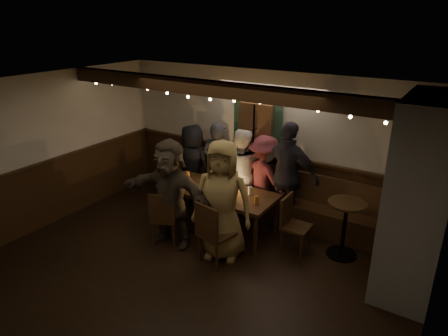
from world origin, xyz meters
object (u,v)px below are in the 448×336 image
Objects in this scene: high_top at (345,222)px; person_a at (193,164)px; chair_end at (292,220)px; person_f at (170,193)px; person_c at (240,172)px; person_g at (222,200)px; person_b at (218,165)px; dining_table at (217,193)px; chair_near_left at (164,215)px; person_d at (264,178)px; person_e at (288,176)px; chair_near_right at (212,230)px.

person_a is (-3.05, 0.29, 0.21)m from high_top.
chair_end is 0.51× the size of person_f.
person_f is at bearing 51.63° from person_c.
person_g is at bearing 4.96° from person_f.
person_b is at bearing 159.25° from chair_end.
high_top is at bearing 9.19° from dining_table.
person_f is at bearing 171.68° from person_g.
chair_near_left is 1.90m from person_d.
person_b is at bearing 123.21° from dining_table.
chair_end is 0.55× the size of person_c.
person_g is at bearing 86.23° from person_c.
person_f is (-1.31, -1.50, -0.06)m from person_e.
chair_end is 0.48× the size of person_e.
person_b is 1.07× the size of person_d.
chair_near_left is at bearing 80.06° from person_b.
person_a is 0.85× the size of person_g.
high_top is 1.24m from person_e.
person_c is at bearing 3.38° from person_e.
chair_end is 0.57× the size of person_a.
person_e is at bearing -173.88° from person_a.
person_c is 0.88× the size of person_g.
person_c is at bearing 71.72° from person_f.
person_b is at bearing -29.31° from person_c.
chair_near_right is at bearing -13.16° from person_f.
person_b is at bearing 17.29° from person_d.
person_b is 0.88× the size of person_e.
person_b is at bearing 91.45° from person_f.
person_b reaches higher than person_a.
person_f reaches higher than chair_end.
person_c is 1.54m from person_f.
person_g is at bearing -138.49° from chair_end.
dining_table is 0.92m from person_b.
person_b reaches higher than dining_table.
person_b is 1.74m from person_g.
high_top is 2.61m from person_b.
chair_near_left is 1.01× the size of high_top.
person_b reaches higher than person_d.
high_top is 0.49× the size of person_g.
chair_near_left is 0.95m from chair_near_right.
person_a is at bearing 22.10° from person_d.
person_b is (0.48, 0.13, 0.04)m from person_a.
person_b is 1.02× the size of person_c.
high_top is 1.66m from person_d.
dining_table is at bearing 39.76° from person_e.
chair_end is at bearing 169.80° from person_a.
person_a is 0.89× the size of person_f.
person_g is (-0.81, -0.72, 0.42)m from chair_end.
person_b is at bearing 121.05° from chair_near_right.
chair_end is 1.16m from person_g.
chair_near_right is 1.99m from person_b.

